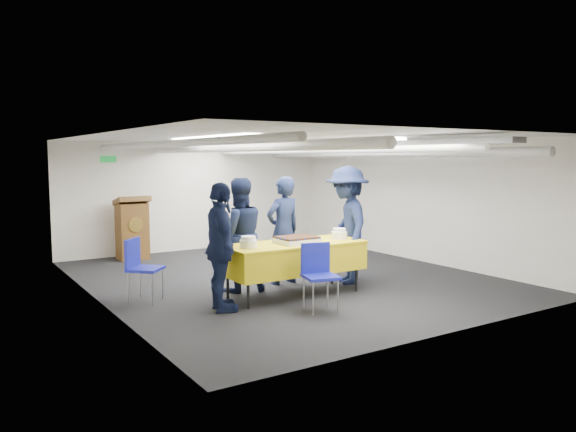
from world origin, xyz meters
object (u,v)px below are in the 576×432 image
object	(u,v)px
chair_left	(140,263)
sailor_c	(221,247)
sailor_d	(347,225)
podium	(132,228)
sheet_cake	(297,240)
chair_near	(318,269)
sailor_b	(239,235)
chair_right	(347,246)
sailor_a	(283,230)
serving_table	(294,257)

from	to	relation	value
chair_left	sailor_c	distance (m)	1.34
sailor_c	sailor_d	distance (m)	2.44
podium	sailor_d	world-z (taller)	sailor_d
sheet_cake	podium	xyz separation A→B (m)	(-1.08, 4.18, -0.20)
sailor_c	sailor_d	bearing A→B (deg)	-66.37
chair_near	sailor_b	size ratio (longest dim) A/B	0.51
chair_right	sailor_d	size ratio (longest dim) A/B	0.47
chair_left	sailor_d	distance (m)	3.22
podium	chair_left	world-z (taller)	podium
chair_right	sailor_a	bearing A→B (deg)	170.26
podium	chair_right	size ratio (longest dim) A/B	1.44
serving_table	sailor_b	size ratio (longest dim) A/B	1.22
serving_table	chair_near	size ratio (longest dim) A/B	2.38
chair_right	chair_left	xyz separation A→B (m)	(-3.37, 0.36, 0.00)
serving_table	sailor_d	size ratio (longest dim) A/B	1.12
sailor_c	sailor_a	bearing A→B (deg)	-45.14
chair_left	sailor_c	size ratio (longest dim) A/B	0.52
podium	sailor_d	distance (m)	4.49
chair_near	chair_left	world-z (taller)	same
sailor_b	sailor_d	world-z (taller)	sailor_d
chair_right	chair_left	distance (m)	3.39
chair_near	sailor_d	distance (m)	1.70
podium	chair_near	distance (m)	5.01
chair_near	sailor_a	distance (m)	1.62
chair_near	chair_left	bearing A→B (deg)	136.90
sailor_a	sailor_b	world-z (taller)	sailor_a
chair_right	sailor_d	xyz separation A→B (m)	(-0.26, -0.31, 0.40)
podium	sailor_d	size ratio (longest dim) A/B	0.68
chair_near	sailor_b	world-z (taller)	sailor_b
sailor_a	sheet_cake	bearing A→B (deg)	65.16
serving_table	podium	world-z (taller)	podium
chair_left	chair_near	bearing A→B (deg)	-43.10
podium	sailor_d	bearing A→B (deg)	-60.26
serving_table	chair_near	world-z (taller)	chair_near
serving_table	podium	distance (m)	4.26
serving_table	sheet_cake	size ratio (longest dim) A/B	3.61
chair_near	chair_left	xyz separation A→B (m)	(-1.82, 1.70, 0.00)
chair_near	sailor_c	bearing A→B (deg)	150.60
sailor_b	sailor_d	distance (m)	1.76
sailor_c	sailor_d	world-z (taller)	sailor_d
podium	chair_right	world-z (taller)	podium
podium	chair_right	xyz separation A→B (m)	(2.48, -3.58, -0.08)
chair_near	sailor_d	size ratio (longest dim) A/B	0.47
sailor_b	chair_near	bearing A→B (deg)	117.04
sheet_cake	chair_near	distance (m)	0.81
chair_left	sailor_d	size ratio (longest dim) A/B	0.47
sailor_c	sheet_cake	bearing A→B (deg)	-70.50
chair_near	chair_right	distance (m)	2.05
chair_left	sailor_b	distance (m)	1.47
serving_table	sailor_b	world-z (taller)	sailor_b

